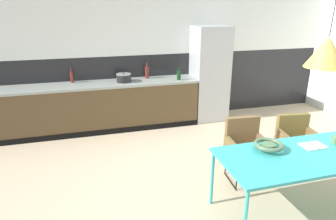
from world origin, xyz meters
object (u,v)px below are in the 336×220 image
(armchair_head_of_table, at_px, (245,142))
(fruit_bowl, at_px, (269,145))
(open_book, at_px, (313,146))
(refrigerator_column, at_px, (209,74))
(armchair_facing_counter, at_px, (296,136))
(bottle_vinegar_dark, at_px, (147,72))
(pendant_lamp_over_table_near, at_px, (327,52))
(bottle_wine_green, at_px, (179,75))
(cooking_pot, at_px, (124,78))
(dining_table, at_px, (309,157))
(mug_wide_latte, at_px, (335,140))
(bottle_oil_tall, at_px, (72,77))

(armchair_head_of_table, distance_m, fruit_bowl, 0.65)
(open_book, bearing_deg, armchair_head_of_table, 125.34)
(refrigerator_column, height_order, armchair_facing_counter, refrigerator_column)
(bottle_vinegar_dark, bearing_deg, pendant_lamp_over_table_near, -70.37)
(open_book, height_order, bottle_wine_green, bottle_wine_green)
(bottle_vinegar_dark, distance_m, pendant_lamp_over_table_near, 3.44)
(cooking_pot, bearing_deg, dining_table, -62.06)
(armchair_head_of_table, relative_size, mug_wide_latte, 6.82)
(cooking_pot, distance_m, bottle_oil_tall, 0.94)
(bottle_wine_green, bearing_deg, bottle_vinegar_dark, 152.26)
(cooking_pot, height_order, bottle_wine_green, bottle_wine_green)
(bottle_oil_tall, bearing_deg, bottle_vinegar_dark, -1.46)
(fruit_bowl, height_order, pendant_lamp_over_table_near, pendant_lamp_over_table_near)
(bottle_oil_tall, xyz_separation_m, bottle_vinegar_dark, (1.39, -0.04, 0.02))
(armchair_facing_counter, height_order, bottle_oil_tall, bottle_oil_tall)
(armchair_facing_counter, height_order, mug_wide_latte, mug_wide_latte)
(refrigerator_column, height_order, cooking_pot, refrigerator_column)
(refrigerator_column, relative_size, armchair_head_of_table, 2.22)
(bottle_vinegar_dark, bearing_deg, mug_wide_latte, -62.72)
(fruit_bowl, relative_size, open_book, 1.22)
(armchair_facing_counter, distance_m, pendant_lamp_over_table_near, 1.60)
(refrigerator_column, distance_m, pendant_lamp_over_table_near, 3.12)
(cooking_pot, xyz_separation_m, bottle_wine_green, (1.02, -0.12, 0.02))
(armchair_head_of_table, bearing_deg, bottle_oil_tall, -42.93)
(cooking_pot, xyz_separation_m, bottle_vinegar_dark, (0.47, 0.17, 0.04))
(dining_table, height_order, mug_wide_latte, mug_wide_latte)
(armchair_head_of_table, bearing_deg, refrigerator_column, -95.97)
(pendant_lamp_over_table_near, bearing_deg, fruit_bowl, 156.26)
(dining_table, bearing_deg, armchair_facing_counter, 58.93)
(dining_table, bearing_deg, mug_wide_latte, 16.11)
(fruit_bowl, bearing_deg, bottle_vinegar_dark, 103.86)
(dining_table, relative_size, pendant_lamp_over_table_near, 2.14)
(dining_table, xyz_separation_m, mug_wide_latte, (0.45, 0.13, 0.08))
(open_book, height_order, pendant_lamp_over_table_near, pendant_lamp_over_table_near)
(refrigerator_column, bearing_deg, bottle_wine_green, -169.24)
(bottle_wine_green, bearing_deg, open_book, -75.33)
(dining_table, distance_m, open_book, 0.20)
(refrigerator_column, xyz_separation_m, bottle_wine_green, (-0.68, -0.13, 0.06))
(fruit_bowl, bearing_deg, cooking_pot, 113.20)
(mug_wide_latte, relative_size, bottle_vinegar_dark, 0.42)
(bottle_wine_green, relative_size, bottle_vinegar_dark, 0.84)
(refrigerator_column, bearing_deg, dining_table, -92.06)
(fruit_bowl, xyz_separation_m, mug_wide_latte, (0.84, -0.06, -0.01))
(open_book, xyz_separation_m, bottle_wine_green, (-0.72, 2.75, 0.26))
(armchair_facing_counter, bearing_deg, fruit_bowl, 43.71)
(refrigerator_column, relative_size, bottle_vinegar_dark, 6.34)
(open_book, bearing_deg, pendant_lamp_over_table_near, -143.84)
(mug_wide_latte, bearing_deg, bottle_oil_tall, 133.84)
(mug_wide_latte, bearing_deg, open_book, 179.47)
(armchair_head_of_table, distance_m, cooking_pot, 2.60)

